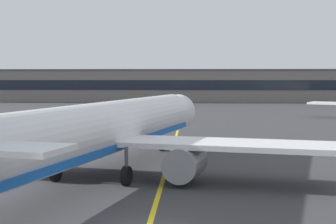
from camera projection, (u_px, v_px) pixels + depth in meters
taxiway_centreline at (173, 147)px, 54.32m from camera, size 0.58×180.00×0.01m
airliner_foreground at (101, 131)px, 37.20m from camera, size 32.23×40.99×11.65m
safety_cone_by_nose_gear at (138, 146)px, 52.99m from camera, size 0.44×0.44×0.55m
terminal_building at (212, 85)px, 154.86m from camera, size 155.86×12.40×9.46m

